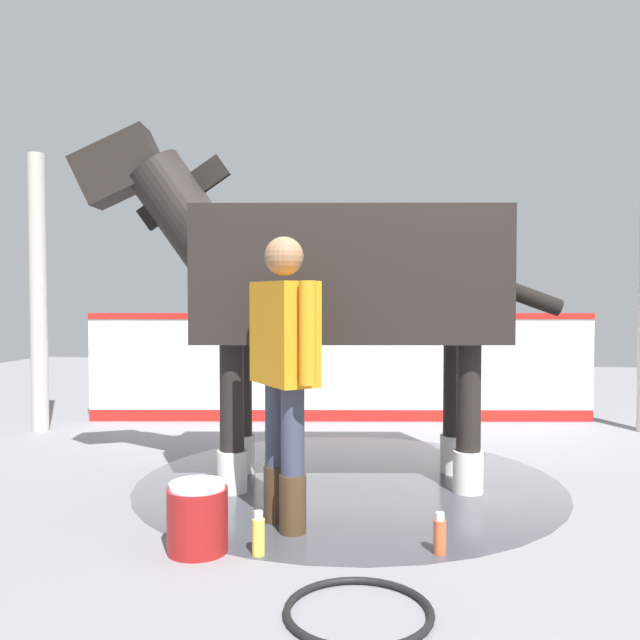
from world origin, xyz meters
name	(u,v)px	position (x,y,z in m)	size (l,w,h in m)	color
ground_plane	(394,477)	(0.00, 0.00, -0.01)	(16.00, 16.00, 0.02)	gray
wet_patch	(349,482)	(-0.30, -0.23, 0.00)	(2.95, 2.95, 0.00)	#42444C
barrier_wall	(341,371)	(-0.70, 1.99, 0.52)	(5.13, 1.00, 1.12)	white
roof_post_near	(38,293)	(-3.46, 0.98, 1.32)	(0.16, 0.16, 2.65)	#B7B2A8
horse	(333,280)	(-0.41, -0.25, 1.41)	(3.36, 1.24, 2.47)	black
handler	(284,362)	(-0.53, -1.19, 0.94)	(0.47, 0.54, 1.63)	#47331E
wash_bucket	(197,517)	(-0.88, -1.62, 0.18)	(0.31, 0.31, 0.36)	maroon
bottle_shampoo	(258,535)	(-0.56, -1.61, 0.10)	(0.07, 0.07, 0.22)	#D8CC4C
bottle_spray	(440,535)	(0.33, -1.44, 0.10)	(0.06, 0.06, 0.21)	#CC5933
hose_coil	(359,611)	(0.01, -2.15, 0.02)	(0.62, 0.62, 0.03)	black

